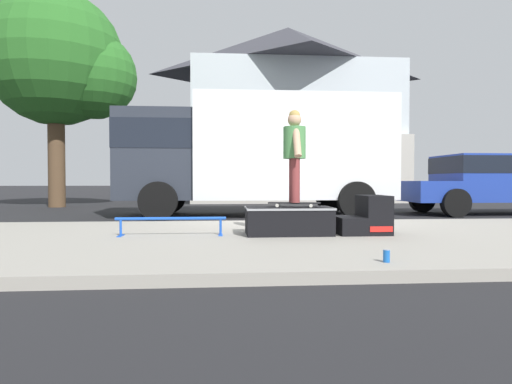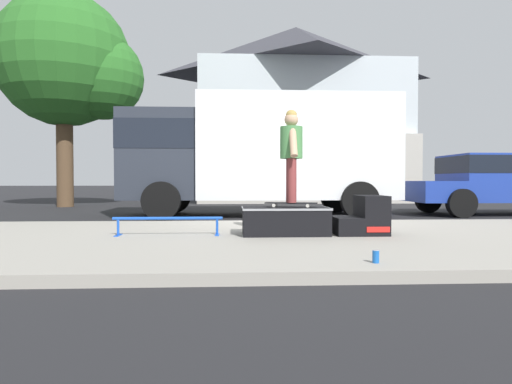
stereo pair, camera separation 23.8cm
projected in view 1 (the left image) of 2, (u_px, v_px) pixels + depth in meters
name	position (u px, v px, depth m)	size (l,w,h in m)	color
ground_plane	(278.00, 224.00, 9.38)	(140.00, 140.00, 0.00)	black
sidewalk_slab	(305.00, 240.00, 6.38)	(50.00, 5.00, 0.12)	gray
skate_box	(289.00, 220.00, 6.53)	(1.28, 0.69, 0.41)	black
kicker_ramp	(366.00, 218.00, 6.62)	(0.76, 0.67, 0.58)	black
grind_rail	(171.00, 221.00, 6.40)	(1.60, 0.28, 0.27)	blue
skateboard	(294.00, 203.00, 6.59)	(0.80, 0.37, 0.07)	black
skater_kid	(294.00, 148.00, 6.57)	(0.34, 0.71, 1.38)	brown
soda_can	(386.00, 256.00, 4.31)	(0.07, 0.07, 0.13)	#1959B2
box_truck	(254.00, 151.00, 11.49)	(6.91, 2.63, 3.05)	silver
pickup_truck_blue	(499.00, 182.00, 12.04)	(5.70, 2.09, 1.61)	#1E3899
street_tree_main	(63.00, 63.00, 15.12)	(5.03, 4.57, 7.40)	brown
house_behind	(288.00, 113.00, 21.48)	(9.54, 8.23, 8.40)	silver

